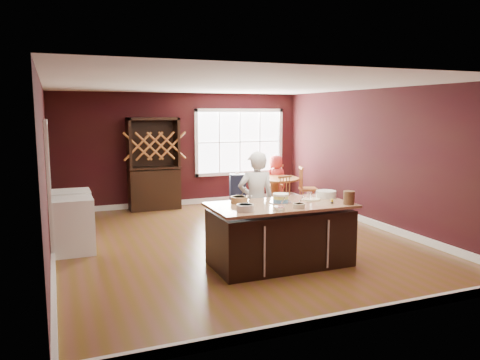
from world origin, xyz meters
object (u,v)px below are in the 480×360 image
Objects in this scene: high_chair at (238,191)px; washer at (74,226)px; toddler at (239,175)px; dining_table at (274,187)px; layer_cake at (281,198)px; chair_east at (308,187)px; chair_south at (290,197)px; chair_north at (272,184)px; hutch at (154,164)px; baker at (256,202)px; seated_woman at (276,180)px; dryer at (72,217)px; kitchen_island at (280,236)px.

high_chair is 0.98× the size of washer.
toddler is at bearing 30.31° from washer.
dining_table is 3.42× the size of layer_cake.
chair_east reaches higher than chair_south.
hutch reaches higher than chair_north.
toddler is 4.31m from washer.
chair_east is 0.97m from chair_north.
dining_table is at bearing -110.09° from baker.
chair_east reaches higher than high_chair.
seated_woman is 5.04m from dryer.
seated_woman is at bearing 9.38° from toddler.
toddler is at bearing 77.09° from kitchen_island.
hutch reaches higher than baker.
chair_south is (1.63, 1.90, -0.36)m from baker.
dryer is at bearing -18.78° from baker.
hutch reaches higher than layer_cake.
chair_north is (1.97, 3.48, -0.32)m from baker.
baker is 6.28× the size of toddler.
toddler is at bearing 22.39° from dryer.
chair_south is 0.99× the size of dryer.
layer_cake is at bearing 162.02° from chair_east.
dining_table is 3.26m from baker.
chair_east is 0.47× the size of hutch.
toddler reaches higher than high_chair.
toddler is (-1.03, -0.36, 0.32)m from chair_north.
seated_woman is (0.29, 0.52, 0.08)m from dining_table.
chair_east is 3.81× the size of toddler.
layer_cake is at bearing -102.58° from toddler.
washer is at bearing -134.37° from high_chair.
seated_woman reaches higher than washer.
hutch is 2.37× the size of washer.
toddler is at bearing -23.21° from hutch.
hutch reaches higher than chair_east.
chair_south is at bearing -119.37° from baker.
seated_woman reaches higher than dryer.
kitchen_island is at bearing 104.53° from baker.
chair_east is at bearing -19.35° from hutch.
chair_north is 0.22m from seated_woman.
seated_woman is 1.39× the size of high_chair.
chair_east is at bearing -4.87° from dining_table.
high_chair is (-0.74, 1.17, -0.01)m from chair_south.
chair_north is 5.37m from washer.
chair_east is (0.85, -0.07, -0.04)m from dining_table.
baker is at bearing 55.22° from seated_woman.
seated_woman reaches higher than high_chair.
baker is 4.94× the size of layer_cake.
chair_south is at bearing -94.11° from dining_table.
toddler is (-0.75, 0.35, 0.28)m from dining_table.
hutch is at bearing 170.31° from high_chair.
dryer is (-5.31, -1.10, -0.04)m from chair_east.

